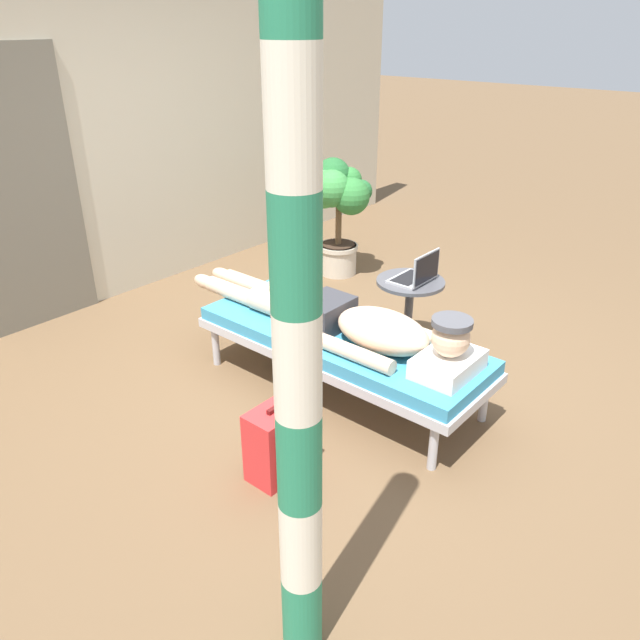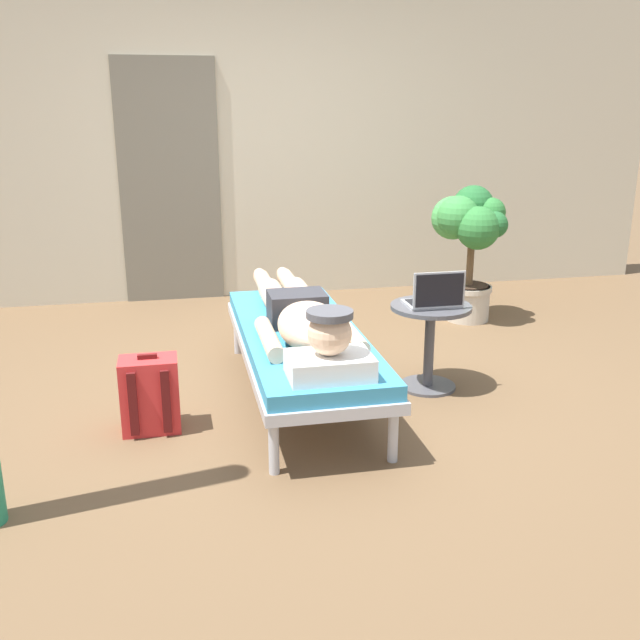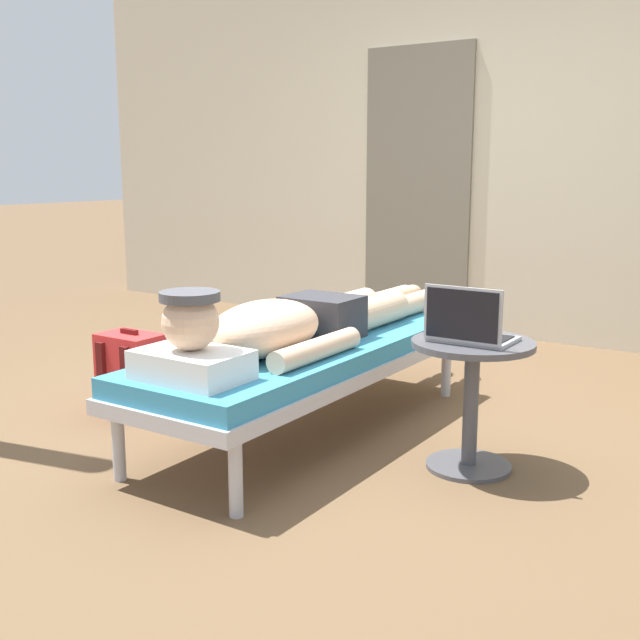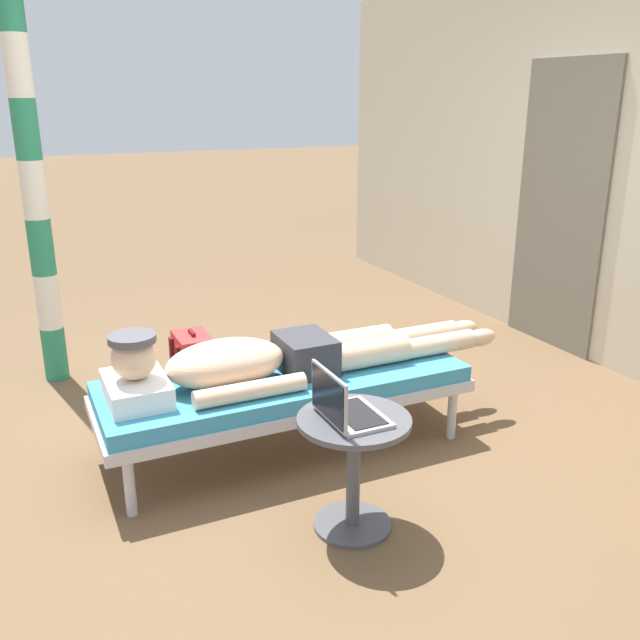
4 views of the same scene
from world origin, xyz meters
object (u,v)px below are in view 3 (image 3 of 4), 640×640
Objects in this scene: laptop at (469,328)px; backpack at (132,375)px; lounge_chair at (308,358)px; side_table at (472,382)px; person_reclining at (297,323)px.

laptop is 0.73× the size of backpack.
side_table is (0.78, -0.00, 0.01)m from lounge_chair.
side_table is 1.23× the size of backpack.
laptop reaches higher than person_reclining.
laptop is at bearing -90.00° from side_table.
backpack is (-1.64, -0.25, -0.16)m from side_table.
backpack reaches higher than lounge_chair.
person_reclining is at bearing -90.00° from lounge_chair.
lounge_chair is at bearing 179.70° from side_table.
laptop is 1.70m from backpack.
laptop is at bearing 1.82° from person_reclining.
side_table is 0.23m from laptop.
backpack is at bearing -171.22° from side_table.
backpack is at bearing -163.26° from lounge_chair.
backpack is (-1.64, -0.20, -0.39)m from laptop.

